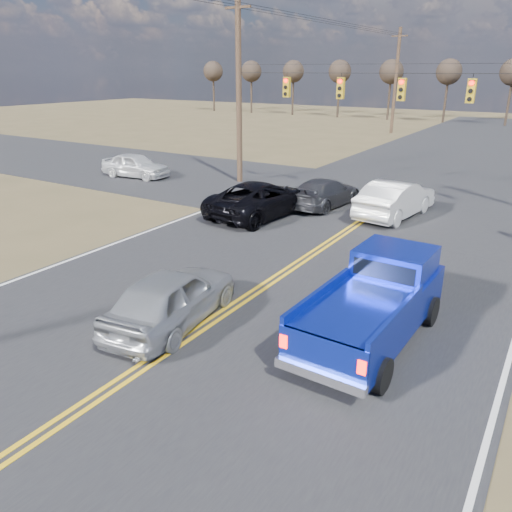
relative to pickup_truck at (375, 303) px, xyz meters
The scene contains 12 objects.
ground 6.07m from the pickup_truck, 129.82° to the right, with size 160.00×160.00×0.00m, color brown.
road_main 6.69m from the pickup_truck, 125.38° to the left, with size 14.00×120.00×0.02m, color #28282B.
road_cross 13.97m from the pickup_truck, 105.97° to the left, with size 120.00×12.00×0.02m, color #28282B.
signal_gantry 14.21m from the pickup_truck, 104.19° to the left, with size 19.60×4.83×10.00m.
utility_poles 13.66m from the pickup_truck, 107.18° to the left, with size 19.60×58.32×10.00m.
treeline 23.18m from the pickup_truck, 99.73° to the left, with size 87.00×117.80×7.40m.
pickup_truck is the anchor object (origin of this frame).
silver_suv 5.03m from the pickup_truck, 157.20° to the right, with size 1.76×4.39×1.49m, color #9A9CA1.
black_suv 11.22m from the pickup_truck, 135.44° to the left, with size 2.59×5.61×1.56m, color black.
white_car_queue 11.28m from the pickup_truck, 104.88° to the left, with size 1.73×4.95×1.63m, color white.
dgrey_car_queue 12.59m from the pickup_truck, 120.04° to the left, with size 1.87×4.61×1.34m, color #36363C.
cross_car_west 21.92m from the pickup_truck, 149.55° to the left, with size 4.27×1.72×1.46m, color white.
Camera 1 is at (7.11, -5.94, 6.16)m, focal length 35.00 mm.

